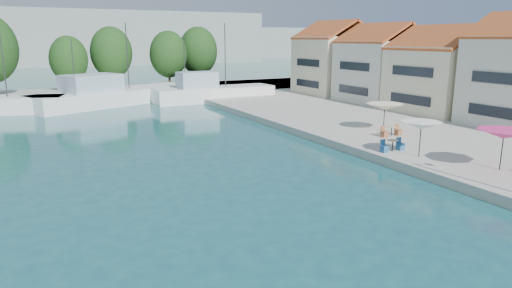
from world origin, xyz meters
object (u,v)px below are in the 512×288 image
umbrella_pink (504,134)px  umbrella_white (421,125)px  trawler_03 (112,96)px  umbrella_cream (385,107)px  trawler_04 (212,93)px

umbrella_pink → umbrella_white: bearing=114.0°
trawler_03 → umbrella_cream: trawler_03 is taller
umbrella_pink → umbrella_cream: (2.01, 11.66, -0.11)m
umbrella_cream → trawler_03: bearing=118.4°
trawler_03 → trawler_04: 12.29m
trawler_04 → umbrella_pink: size_ratio=5.31×
trawler_03 → umbrella_pink: size_ratio=7.16×
umbrella_white → umbrella_pink: bearing=-66.0°
trawler_03 → umbrella_cream: 33.86m
umbrella_pink → umbrella_cream: 11.83m
trawler_04 → umbrella_pink: 38.80m
umbrella_pink → umbrella_cream: bearing=80.2°
umbrella_pink → trawler_04: bearing=93.1°
umbrella_pink → trawler_03: bearing=108.8°
trawler_04 → umbrella_cream: size_ratio=5.15×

